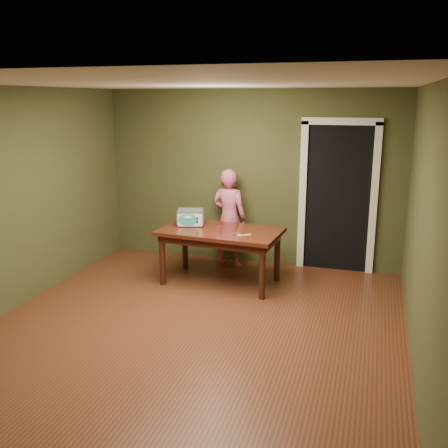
# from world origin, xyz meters

# --- Properties ---
(floor) EXTENTS (5.00, 5.00, 0.00)m
(floor) POSITION_xyz_m (0.00, 0.00, 0.00)
(floor) COLOR brown
(floor) RESTS_ON ground
(room_shell) EXTENTS (4.52, 5.02, 2.61)m
(room_shell) POSITION_xyz_m (0.00, 0.00, 1.71)
(room_shell) COLOR #3E4525
(room_shell) RESTS_ON ground
(doorway) EXTENTS (1.10, 0.66, 2.25)m
(doorway) POSITION_xyz_m (1.30, 2.78, 1.06)
(doorway) COLOR black
(doorway) RESTS_ON ground
(dining_table) EXTENTS (1.66, 1.01, 0.75)m
(dining_table) POSITION_xyz_m (-0.14, 1.45, 0.65)
(dining_table) COLOR #33140B
(dining_table) RESTS_ON floor
(toy_oven) EXTENTS (0.41, 0.34, 0.23)m
(toy_oven) POSITION_xyz_m (-0.60, 1.55, 0.87)
(toy_oven) COLOR #4C4F54
(toy_oven) RESTS_ON dining_table
(baking_pan) EXTENTS (0.10, 0.10, 0.02)m
(baking_pan) POSITION_xyz_m (0.14, 1.27, 0.76)
(baking_pan) COLOR silver
(baking_pan) RESTS_ON dining_table
(spatula) EXTENTS (0.16, 0.12, 0.01)m
(spatula) POSITION_xyz_m (0.24, 1.27, 0.75)
(spatula) COLOR #FDEE6E
(spatula) RESTS_ON dining_table
(child) EXTENTS (0.58, 0.42, 1.47)m
(child) POSITION_xyz_m (-0.24, 2.20, 0.73)
(child) COLOR #C55175
(child) RESTS_ON floor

